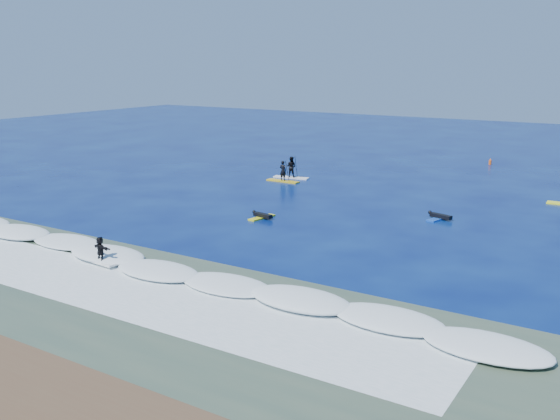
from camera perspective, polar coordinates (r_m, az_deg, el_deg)
The scene contains 10 objects.
ground at distance 40.11m, azimuth -1.96°, elevation -1.39°, with size 160.00×160.00×0.00m, color #040E4B.
shallow_water at distance 30.10m, azimuth -17.13°, elevation -7.17°, with size 90.00×13.00×0.01m, color #374B3B.
breaking_wave at distance 32.66m, azimuth -11.84°, elevation -5.21°, with size 40.00×6.00×0.30m, color white.
whitewater at distance 30.71m, azimuth -15.72°, elevation -6.67°, with size 34.00×5.00×0.02m, color silver.
sup_paddler_left at distance 54.32m, azimuth 0.27°, elevation 3.30°, with size 3.04×0.81×2.12m.
sup_paddler_center at distance 55.92m, azimuth 1.03°, elevation 3.79°, with size 3.31×1.31×2.26m.
prone_paddler_near at distance 41.80m, azimuth -1.67°, elevation -0.56°, with size 1.68×2.17×0.44m.
prone_paddler_far at distance 42.89m, azimuth 14.38°, elevation -0.61°, with size 1.75×2.29×0.46m.
wave_surfer at distance 33.35m, azimuth -16.08°, elevation -3.62°, with size 1.99×0.70×1.41m.
marker_buoy at distance 66.76m, azimuth 18.66°, elevation 4.20°, with size 0.28×0.28×0.67m.
Camera 1 is at (21.70, -32.10, 10.37)m, focal length 40.00 mm.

